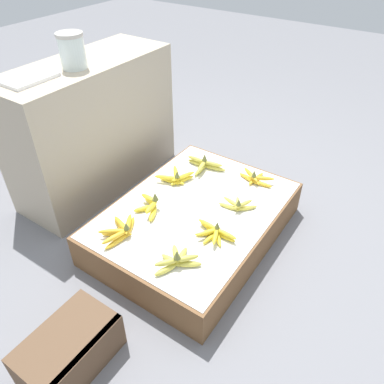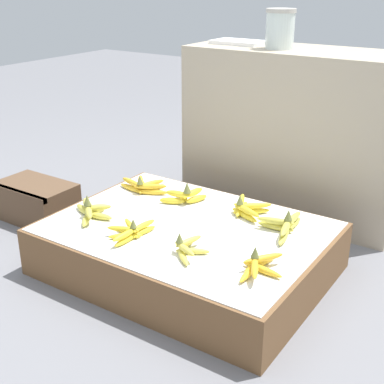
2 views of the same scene
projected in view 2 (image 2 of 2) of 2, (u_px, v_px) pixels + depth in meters
name	position (u px, v px, depth m)	size (l,w,h in m)	color
ground_plane	(187.00, 270.00, 2.21)	(10.00, 10.00, 0.00)	slate
display_platform	(187.00, 248.00, 2.18)	(1.09, 0.80, 0.20)	brown
back_vendor_table	(295.00, 133.00, 2.64)	(1.08, 0.42, 0.81)	tan
wooden_crate	(37.00, 201.00, 2.64)	(0.38, 0.24, 0.19)	brown
banana_bunch_front_left	(91.00, 211.00, 2.20)	(0.22, 0.19, 0.10)	gold
banana_bunch_front_midleft	(131.00, 231.00, 2.04)	(0.14, 0.23, 0.08)	yellow
banana_bunch_front_midright	(186.00, 248.00, 1.92)	(0.13, 0.19, 0.08)	#DBCC4C
banana_bunch_front_right	(258.00, 265.00, 1.80)	(0.16, 0.22, 0.09)	gold
banana_bunch_middle_left	(143.00, 186.00, 2.46)	(0.26, 0.16, 0.09)	gold
banana_bunch_middle_midleft	(185.00, 196.00, 2.35)	(0.17, 0.17, 0.10)	yellow
banana_bunch_middle_midright	(246.00, 208.00, 2.23)	(0.18, 0.19, 0.09)	yellow
banana_bunch_middle_right	(285.00, 225.00, 2.07)	(0.17, 0.26, 0.10)	gold
glass_jar	(281.00, 29.00, 2.46)	(0.14, 0.14, 0.18)	silver
foam_tray_white	(239.00, 42.00, 2.66)	(0.25, 0.16, 0.02)	white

